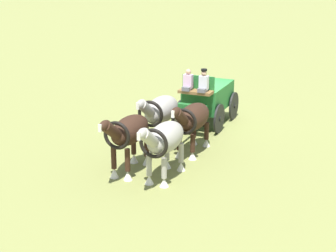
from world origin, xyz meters
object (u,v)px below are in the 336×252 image
Objects in this scene: draft_horse_rear_near at (192,119)px; draft_horse_lead_near at (164,140)px; draft_horse_rear_off at (160,112)px; draft_horse_lead_off at (128,133)px; show_wagon at (207,98)px.

draft_horse_rear_near is 1.02× the size of draft_horse_lead_near.
draft_horse_rear_off reaches higher than draft_horse_lead_near.
draft_horse_rear_off is at bearing -179.93° from draft_horse_lead_off.
draft_horse_lead_off reaches higher than draft_horse_rear_near.
draft_horse_rear_off is 2.91m from draft_horse_lead_near.
draft_horse_lead_near is (2.60, 0.00, 0.03)m from draft_horse_rear_near.
draft_horse_lead_near is at bearing 26.59° from draft_horse_rear_off.
draft_horse_rear_off reaches higher than draft_horse_rear_near.
draft_horse_rear_off reaches higher than draft_horse_lead_off.
draft_horse_lead_near is (2.60, 1.30, -0.09)m from draft_horse_rear_off.
show_wagon reaches higher than draft_horse_lead_near.
show_wagon is at bearing 169.49° from draft_horse_rear_off.
draft_horse_rear_off is (-0.01, -1.30, 0.12)m from draft_horse_rear_near.
draft_horse_rear_off is at bearing -10.51° from show_wagon.
draft_horse_lead_near is at bearing 90.26° from draft_horse_lead_off.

